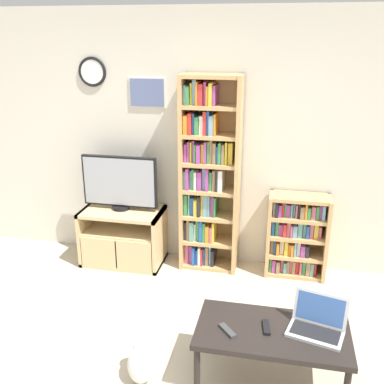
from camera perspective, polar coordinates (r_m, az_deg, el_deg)
The scene contains 10 objects.
wall_back at distance 4.62m, azimuth 1.36°, elevation 6.47°, with size 5.99×0.09×2.60m.
tv_stand at distance 4.86m, azimuth -8.76°, elevation -5.57°, with size 0.85×0.50×0.60m.
television at distance 4.69m, azimuth -9.17°, elevation 1.16°, with size 0.79×0.18×0.57m.
bookshelf_tall at distance 4.51m, azimuth 1.93°, elevation 1.97°, with size 0.59×0.31×1.99m.
bookshelf_short at distance 4.66m, azimuth 13.06°, elevation -5.40°, with size 0.60×0.30×0.85m.
coffee_table at distance 3.29m, azimuth 10.15°, elevation -17.48°, with size 1.05×0.55×0.43m.
laptop at distance 3.28m, azimuth 15.63°, elevation -15.73°, with size 0.42×0.35×0.24m.
remote_near_laptop at distance 3.26m, azimuth 9.41°, elevation -16.57°, with size 0.07×0.16×0.02m.
remote_far_from_laptop at distance 3.20m, azimuth 4.52°, elevation -17.13°, with size 0.14×0.15×0.02m.
cat at distance 3.43m, azimuth -6.47°, elevation -20.63°, with size 0.31×0.41×0.32m.
Camera 1 is at (0.80, -2.15, 2.35)m, focal length 42.00 mm.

